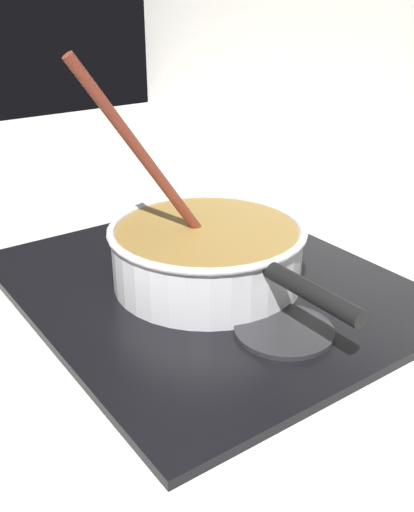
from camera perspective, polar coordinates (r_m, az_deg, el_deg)
ground at (r=0.83m, az=-10.39°, el=-5.75°), size 2.40×1.60×0.04m
hob_plate at (r=0.84m, az=-0.00°, el=-2.86°), size 0.56×0.48×0.01m
burner_ring at (r=0.84m, az=-0.00°, el=-2.26°), size 0.18×0.18×0.01m
spare_burner at (r=0.73m, az=7.38°, el=-7.07°), size 0.12×0.12×0.01m
cooking_pan at (r=0.82m, az=0.01°, el=0.33°), size 0.41×0.31×0.32m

